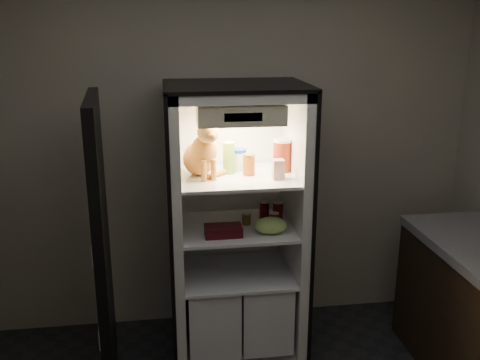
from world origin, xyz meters
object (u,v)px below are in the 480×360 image
object	(u,v)px
mayo_tub	(239,159)
soda_can_b	(278,211)
grape_bag	(271,225)
cream_carton	(278,169)
soda_can_a	(264,210)
condiment_jar	(246,218)
berry_box_left	(215,231)
pepper_jar	(283,155)
salsa_jar	(249,164)
berry_box_right	(232,230)
refrigerator	(235,243)
parmesan_shaker	(229,158)
tabby_cat	(202,153)
soda_can_c	(274,221)

from	to	relation	value
mayo_tub	soda_can_b	bearing A→B (deg)	-14.21
grape_bag	cream_carton	bearing A→B (deg)	39.69
cream_carton	grape_bag	distance (m)	0.37
mayo_tub	soda_can_a	size ratio (longest dim) A/B	1.19
condiment_jar	berry_box_left	bearing A→B (deg)	-141.94
pepper_jar	soda_can_b	xyz separation A→B (m)	(-0.02, -0.00, -0.39)
berry_box_left	salsa_jar	bearing A→B (deg)	33.31
soda_can_a	berry_box_right	distance (m)	0.38
refrigerator	mayo_tub	size ratio (longest dim) A/B	13.15
parmesan_shaker	mayo_tub	xyz separation A→B (m)	(0.07, 0.07, -0.03)
condiment_jar	grape_bag	distance (m)	0.22
berry_box_right	parmesan_shaker	bearing A→B (deg)	86.89
berry_box_left	soda_can_a	bearing A→B (deg)	36.68
cream_carton	parmesan_shaker	bearing A→B (deg)	148.73
soda_can_b	berry_box_left	distance (m)	0.50
salsa_jar	soda_can_b	xyz separation A→B (m)	(0.21, 0.06, -0.35)
cream_carton	soda_can_b	world-z (taller)	cream_carton
soda_can_b	condiment_jar	distance (m)	0.23
mayo_tub	berry_box_right	size ratio (longest dim) A/B	1.09
tabby_cat	mayo_tub	bearing A→B (deg)	7.38
parmesan_shaker	grape_bag	distance (m)	0.52
salsa_jar	soda_can_a	distance (m)	0.40
parmesan_shaker	soda_can_a	world-z (taller)	parmesan_shaker
soda_can_b	berry_box_left	xyz separation A→B (m)	(-0.45, -0.22, -0.03)
pepper_jar	cream_carton	xyz separation A→B (m)	(-0.07, -0.18, -0.05)
cream_carton	soda_can_b	distance (m)	0.39
parmesan_shaker	berry_box_left	world-z (taller)	parmesan_shaker
tabby_cat	mayo_tub	distance (m)	0.29
parmesan_shaker	tabby_cat	bearing A→B (deg)	-165.07
parmesan_shaker	soda_can_b	xyz separation A→B (m)	(0.33, 0.00, -0.39)
refrigerator	soda_can_c	world-z (taller)	refrigerator
refrigerator	pepper_jar	xyz separation A→B (m)	(0.32, 0.00, 0.61)
tabby_cat	pepper_jar	bearing A→B (deg)	-11.98
pepper_jar	berry_box_left	size ratio (longest dim) A/B	1.62
mayo_tub	grape_bag	world-z (taller)	mayo_tub
salsa_jar	grape_bag	world-z (taller)	salsa_jar
salsa_jar	cream_carton	bearing A→B (deg)	-34.13
refrigerator	pepper_jar	world-z (taller)	refrigerator
mayo_tub	condiment_jar	distance (m)	0.40
tabby_cat	berry_box_left	xyz separation A→B (m)	(0.06, -0.17, -0.47)
mayo_tub	berry_box_left	world-z (taller)	mayo_tub
salsa_jar	soda_can_c	xyz separation A→B (m)	(0.15, -0.09, -0.36)
pepper_jar	grape_bag	xyz separation A→B (m)	(-0.12, -0.22, -0.41)
soda_can_a	salsa_jar	bearing A→B (deg)	-137.73
refrigerator	berry_box_right	size ratio (longest dim) A/B	14.38
parmesan_shaker	berry_box_left	bearing A→B (deg)	-117.87
cream_carton	soda_can_c	bearing A→B (deg)	124.58
parmesan_shaker	soda_can_c	bearing A→B (deg)	-29.30
refrigerator	berry_box_left	bearing A→B (deg)	-125.53
refrigerator	mayo_tub	xyz separation A→B (m)	(0.03, 0.07, 0.57)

